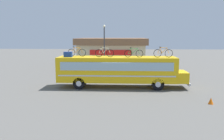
{
  "coord_description": "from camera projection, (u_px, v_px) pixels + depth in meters",
  "views": [
    {
      "loc": [
        0.65,
        -20.78,
        4.82
      ],
      "look_at": [
        -0.44,
        0.0,
        1.63
      ],
      "focal_mm": 36.13,
      "sensor_mm": 36.0,
      "label": 1
    }
  ],
  "objects": [
    {
      "name": "street_lamp",
      "position": [
        104.0,
        46.0,
        27.68
      ],
      "size": [
        0.3,
        0.3,
        6.1
      ],
      "color": "#38383D",
      "rests_on": "ground"
    },
    {
      "name": "luggage_bag_1",
      "position": [
        68.0,
        54.0,
        20.7
      ],
      "size": [
        0.75,
        0.35,
        0.48
      ],
      "primitive_type": "cube",
      "color": "#193899",
      "rests_on": "bus"
    },
    {
      "name": "roadside_building",
      "position": [
        112.0,
        52.0,
        35.56
      ],
      "size": [
        10.43,
        9.23,
        4.41
      ],
      "color": "beige",
      "rests_on": "ground"
    },
    {
      "name": "traffic_cone",
      "position": [
        211.0,
        101.0,
        15.98
      ],
      "size": [
        0.37,
        0.37,
        0.47
      ],
      "primitive_type": "cone",
      "color": "orange",
      "rests_on": "ground"
    },
    {
      "name": "ground_plane",
      "position": [
        117.0,
        87.0,
        21.28
      ],
      "size": [
        120.0,
        120.0,
        0.0
      ],
      "primitive_type": "plane",
      "color": "#605E59"
    },
    {
      "name": "rooftop_bicycle_2",
      "position": [
        104.0,
        53.0,
        20.71
      ],
      "size": [
        1.74,
        0.44,
        0.93
      ],
      "color": "black",
      "rests_on": "bus"
    },
    {
      "name": "bus",
      "position": [
        119.0,
        70.0,
        21.01
      ],
      "size": [
        12.01,
        2.44,
        2.87
      ],
      "color": "yellow",
      "rests_on": "ground"
    },
    {
      "name": "rooftop_bicycle_1",
      "position": [
        77.0,
        52.0,
        21.34
      ],
      "size": [
        1.73,
        0.44,
        0.93
      ],
      "color": "black",
      "rests_on": "bus"
    },
    {
      "name": "rooftop_bicycle_4",
      "position": [
        163.0,
        53.0,
        20.42
      ],
      "size": [
        1.74,
        0.44,
        0.96
      ],
      "color": "black",
      "rests_on": "bus"
    },
    {
      "name": "rooftop_bicycle_3",
      "position": [
        134.0,
        53.0,
        20.44
      ],
      "size": [
        1.71,
        0.44,
        0.89
      ],
      "color": "black",
      "rests_on": "bus"
    }
  ]
}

